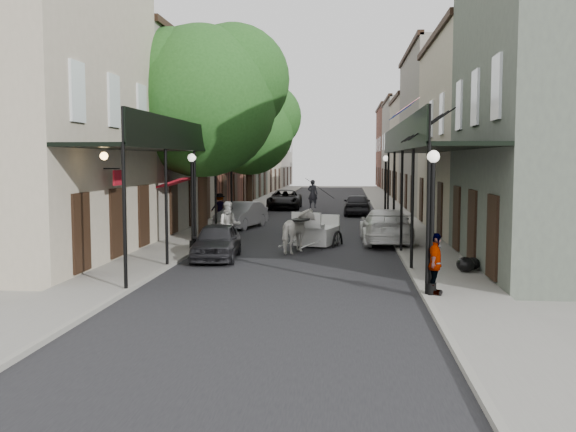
% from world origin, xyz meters
% --- Properties ---
extents(ground, '(140.00, 140.00, 0.00)m').
position_xyz_m(ground, '(0.00, 0.00, 0.00)').
color(ground, gray).
rests_on(ground, ground).
extents(road, '(8.00, 90.00, 0.01)m').
position_xyz_m(road, '(0.00, 20.00, 0.01)').
color(road, black).
rests_on(road, ground).
extents(sidewalk_left, '(2.20, 90.00, 0.12)m').
position_xyz_m(sidewalk_left, '(-5.00, 20.00, 0.06)').
color(sidewalk_left, gray).
rests_on(sidewalk_left, ground).
extents(sidewalk_right, '(2.20, 90.00, 0.12)m').
position_xyz_m(sidewalk_right, '(5.00, 20.00, 0.06)').
color(sidewalk_right, gray).
rests_on(sidewalk_right, ground).
extents(building_row_left, '(5.00, 80.00, 10.50)m').
position_xyz_m(building_row_left, '(-8.60, 30.00, 5.25)').
color(building_row_left, '#B2A58E').
rests_on(building_row_left, ground).
extents(building_row_right, '(5.00, 80.00, 10.50)m').
position_xyz_m(building_row_right, '(8.60, 30.00, 5.25)').
color(building_row_right, gray).
rests_on(building_row_right, ground).
extents(gallery_left, '(2.20, 18.05, 4.88)m').
position_xyz_m(gallery_left, '(-4.79, 6.98, 4.05)').
color(gallery_left, black).
rests_on(gallery_left, sidewalk_left).
extents(gallery_right, '(2.20, 18.05, 4.88)m').
position_xyz_m(gallery_right, '(4.79, 6.98, 4.05)').
color(gallery_right, black).
rests_on(gallery_right, sidewalk_right).
extents(tree_near, '(7.31, 6.80, 9.63)m').
position_xyz_m(tree_near, '(-4.20, 10.18, 6.49)').
color(tree_near, '#382619').
rests_on(tree_near, sidewalk_left).
extents(tree_far, '(6.45, 6.00, 8.61)m').
position_xyz_m(tree_far, '(-4.25, 24.18, 5.84)').
color(tree_far, '#382619').
rests_on(tree_far, sidewalk_left).
extents(lamppost_right_near, '(0.32, 0.32, 3.71)m').
position_xyz_m(lamppost_right_near, '(4.10, -2.00, 2.05)').
color(lamppost_right_near, black).
rests_on(lamppost_right_near, sidewalk_right).
extents(lamppost_left, '(0.32, 0.32, 3.71)m').
position_xyz_m(lamppost_left, '(-4.10, 6.00, 2.05)').
color(lamppost_left, black).
rests_on(lamppost_left, sidewalk_left).
extents(lamppost_right_far, '(0.32, 0.32, 3.71)m').
position_xyz_m(lamppost_right_far, '(4.10, 18.00, 2.05)').
color(lamppost_right_far, black).
rests_on(lamppost_right_far, sidewalk_right).
extents(horse, '(1.43, 2.16, 1.68)m').
position_xyz_m(horse, '(0.07, 5.88, 0.84)').
color(horse, white).
rests_on(horse, ground).
extents(carriage, '(2.16, 2.76, 2.81)m').
position_xyz_m(carriage, '(0.80, 8.39, 1.09)').
color(carriage, black).
rests_on(carriage, ground).
extents(pedestrian_walking, '(1.07, 0.92, 1.92)m').
position_xyz_m(pedestrian_walking, '(-2.79, 6.78, 0.96)').
color(pedestrian_walking, '#B5B3AA').
rests_on(pedestrian_walking, ground).
extents(pedestrian_sidewalk_left, '(1.15, 0.90, 1.56)m').
position_xyz_m(pedestrian_sidewalk_left, '(-5.34, 17.63, 0.90)').
color(pedestrian_sidewalk_left, gray).
rests_on(pedestrian_sidewalk_left, sidewalk_left).
extents(pedestrian_sidewalk_right, '(0.60, 1.00, 1.60)m').
position_xyz_m(pedestrian_sidewalk_right, '(4.20, -2.00, 0.92)').
color(pedestrian_sidewalk_right, gray).
rests_on(pedestrian_sidewalk_right, sidewalk_right).
extents(car_left_near, '(1.81, 3.95, 1.31)m').
position_xyz_m(car_left_near, '(-2.74, 4.00, 0.66)').
color(car_left_near, black).
rests_on(car_left_near, ground).
extents(car_left_mid, '(2.39, 4.41, 1.38)m').
position_xyz_m(car_left_mid, '(-3.60, 14.63, 0.69)').
color(car_left_mid, '#A5A5AA').
rests_on(car_left_mid, ground).
extents(car_left_far, '(2.40, 5.07, 1.40)m').
position_xyz_m(car_left_far, '(-2.60, 28.05, 0.70)').
color(car_left_far, black).
rests_on(car_left_far, ground).
extents(car_right_near, '(2.17, 5.20, 1.50)m').
position_xyz_m(car_right_near, '(3.60, 9.00, 0.75)').
color(car_right_near, silver).
rests_on(car_right_near, ground).
extents(car_right_far, '(1.73, 4.21, 1.43)m').
position_xyz_m(car_right_far, '(2.60, 23.11, 0.72)').
color(car_right_far, black).
rests_on(car_right_far, ground).
extents(trash_bags, '(0.82, 0.97, 0.48)m').
position_xyz_m(trash_bags, '(5.72, 1.63, 0.34)').
color(trash_bags, black).
rests_on(trash_bags, sidewalk_right).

